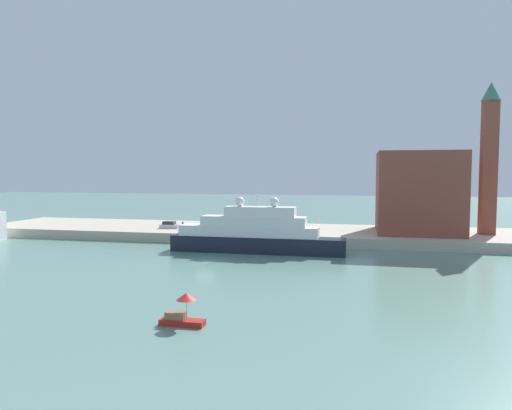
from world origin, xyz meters
name	(u,v)px	position (x,y,z in m)	size (l,w,h in m)	color
ground	(205,262)	(0.00, 0.00, 0.00)	(400.00, 400.00, 0.00)	slate
quay_dock	(248,232)	(0.00, 26.94, 0.89)	(110.00, 21.89, 1.78)	#B7AD99
large_yacht	(255,234)	(5.31, 9.30, 2.99)	(28.35, 3.83, 10.91)	black
small_motorboat	(182,312)	(7.23, -27.38, 1.14)	(3.87, 1.72, 2.83)	#B22319
harbor_building	(418,192)	(32.43, 27.30, 9.25)	(14.83, 15.58, 14.95)	brown
bell_tower	(489,154)	(44.36, 27.31, 16.27)	(3.31, 3.31, 27.15)	brown
parked_car	(170,225)	(-15.36, 23.62, 2.36)	(3.98, 1.71, 1.36)	silver
person_figure	(183,226)	(-11.88, 21.77, 2.54)	(0.36, 0.36, 1.66)	maroon
mooring_bollard	(230,232)	(-0.94, 17.00, 2.16)	(0.48, 0.48, 0.77)	black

